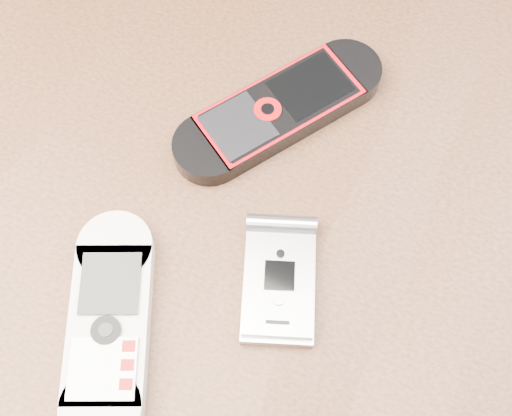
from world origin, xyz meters
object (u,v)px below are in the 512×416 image
object	(u,v)px
table	(250,267)
nokia_white	(109,325)
motorola_razr	(279,282)
nokia_black_red	(280,109)

from	to	relation	value
table	nokia_white	distance (m)	0.16
table	nokia_white	bearing A→B (deg)	-114.93
table	motorola_razr	world-z (taller)	motorola_razr
nokia_white	motorola_razr	bearing A→B (deg)	14.87
nokia_white	nokia_black_red	world-z (taller)	same
table	motorola_razr	xyz separation A→B (m)	(0.04, -0.04, 0.11)
nokia_white	motorola_razr	world-z (taller)	nokia_white
table	nokia_black_red	xyz separation A→B (m)	(-0.01, 0.08, 0.11)
nokia_black_red	motorola_razr	bearing A→B (deg)	-34.08
table	motorola_razr	distance (m)	0.13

